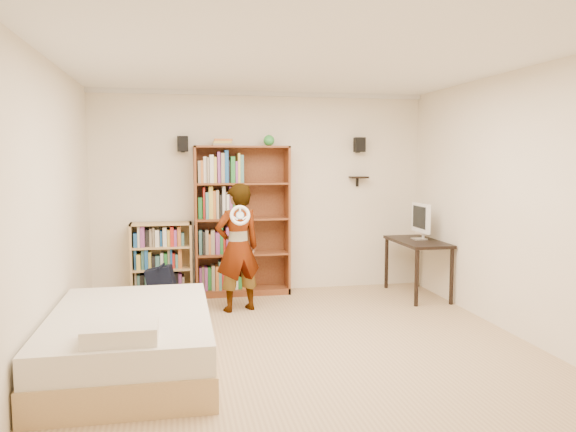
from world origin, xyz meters
name	(u,v)px	position (x,y,z in m)	size (l,w,h in m)	color
ground	(301,349)	(0.00, 0.00, 0.00)	(4.50, 5.00, 0.01)	tan
room_shell	(302,164)	(0.00, 0.00, 1.76)	(4.52, 5.02, 2.71)	white
crown_molding	(302,63)	(0.00, 0.00, 2.67)	(4.50, 5.00, 0.06)	silver
speaker_left	(183,144)	(-1.05, 2.40, 2.00)	(0.14, 0.12, 0.20)	black
speaker_right	(360,145)	(1.35, 2.40, 2.00)	(0.14, 0.12, 0.20)	black
wall_shelf	(359,177)	(1.35, 2.41, 1.55)	(0.25, 0.16, 0.03)	black
tall_bookshelf	(242,221)	(-0.29, 2.32, 0.99)	(1.25, 0.36, 1.98)	brown
low_bookshelf	(162,260)	(-1.35, 2.35, 0.49)	(0.78, 0.29, 0.98)	tan
computer_desk	(417,268)	(1.96, 1.77, 0.37)	(0.54, 1.09, 0.74)	black
imac	(420,221)	(2.01, 1.84, 0.98)	(0.10, 0.48, 0.48)	white
daybed	(131,333)	(-1.55, -0.17, 0.31)	(1.36, 2.10, 0.62)	silver
person	(238,248)	(-0.44, 1.50, 0.76)	(0.55, 0.36, 1.52)	black
wii_wheel	(240,215)	(-0.44, 1.22, 1.17)	(0.23, 0.23, 0.04)	white
navy_bag	(162,285)	(-1.34, 1.99, 0.24)	(0.36, 0.23, 0.49)	black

